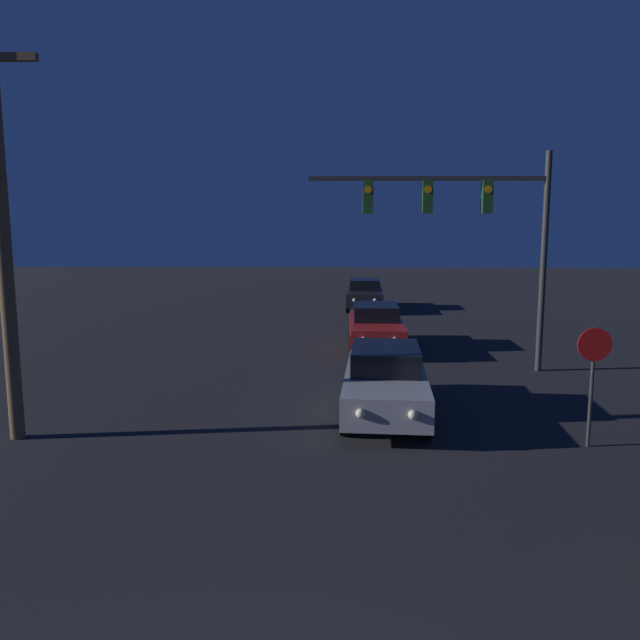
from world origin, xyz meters
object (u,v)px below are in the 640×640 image
car_near (385,380)px  stop_sign (593,366)px  car_far (365,294)px  utility_pole (2,226)px  car_mid (376,326)px  traffic_signal_mast (473,220)px

car_near → stop_sign: 4.26m
car_far → stop_sign: (3.31, -19.72, 0.79)m
stop_sign → utility_pole: size_ratio=0.29×
car_mid → stop_sign: (3.42, -9.52, 0.79)m
car_mid → stop_sign: bearing=110.7°
car_far → utility_pole: utility_pole is taller
car_far → traffic_signal_mast: 14.07m
car_near → car_mid: (0.27, 7.55, 0.00)m
car_near → utility_pole: 8.29m
car_near → car_mid: 7.55m
stop_sign → car_near: bearing=151.9°
car_mid → traffic_signal_mast: size_ratio=0.71×
car_near → traffic_signal_mast: 6.24m
car_mid → utility_pole: utility_pole is taller
car_near → traffic_signal_mast: traffic_signal_mast is taller
car_near → stop_sign: bearing=155.7°
car_near → utility_pole: (-7.37, -1.74, 3.36)m
car_mid → stop_sign: 10.15m
car_near → car_mid: size_ratio=1.01×
car_far → utility_pole: 21.24m
car_mid → utility_pole: size_ratio=0.60×
stop_sign → utility_pole: 11.36m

